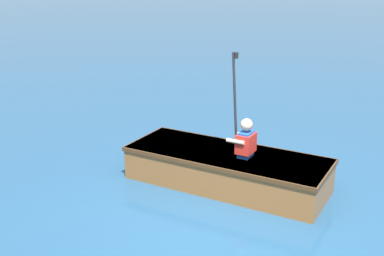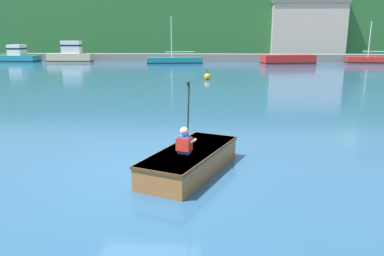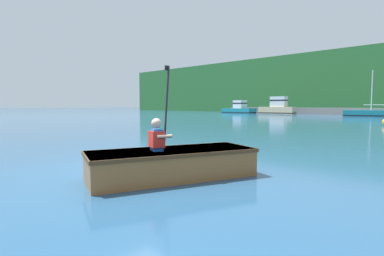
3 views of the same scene
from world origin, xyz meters
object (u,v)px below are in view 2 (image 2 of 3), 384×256
(moored_boat_dock_west_end, at_px, (370,60))
(moored_boat_dock_center_far, at_px, (288,60))
(rowboat_foreground, at_px, (191,159))
(person_paddler, at_px, (185,141))
(moored_boat_dock_west_inner, at_px, (16,56))
(channel_buoy, at_px, (207,76))
(moored_boat_dock_east_inner, at_px, (71,54))
(moored_boat_dock_center_near, at_px, (174,61))

(moored_boat_dock_west_end, distance_m, moored_boat_dock_center_far, 9.81)
(rowboat_foreground, bearing_deg, person_paddler, -111.28)
(moored_boat_dock_west_inner, height_order, channel_buoy, moored_boat_dock_west_inner)
(moored_boat_dock_west_end, xyz_separation_m, channel_buoy, (-17.93, -18.64, -0.13))
(moored_boat_dock_center_far, relative_size, channel_buoy, 8.42)
(moored_boat_dock_west_end, relative_size, moored_boat_dock_center_far, 0.87)
(moored_boat_dock_west_end, relative_size, moored_boat_dock_east_inner, 1.01)
(moored_boat_dock_east_inner, bearing_deg, rowboat_foreground, -64.93)
(moored_boat_dock_west_inner, height_order, moored_boat_dock_center_far, moored_boat_dock_west_inner)
(moored_boat_dock_west_inner, relative_size, moored_boat_dock_east_inner, 1.08)
(moored_boat_dock_center_near, height_order, channel_buoy, moored_boat_dock_center_near)
(moored_boat_dock_east_inner, bearing_deg, moored_boat_dock_center_far, -2.82)
(channel_buoy, bearing_deg, person_paddler, -89.68)
(moored_boat_dock_west_end, bearing_deg, moored_boat_dock_east_inner, -178.61)
(moored_boat_dock_west_inner, xyz_separation_m, moored_boat_dock_center_near, (19.33, -1.82, -0.33))
(moored_boat_dock_center_far, distance_m, rowboat_foreground, 35.73)
(moored_boat_dock_center_near, relative_size, channel_buoy, 8.88)
(rowboat_foreground, bearing_deg, moored_boat_dock_west_end, 64.34)
(moored_boat_dock_center_far, bearing_deg, channel_buoy, -116.74)
(moored_boat_dock_west_inner, bearing_deg, moored_boat_dock_west_end, 0.62)
(moored_boat_dock_west_end, xyz_separation_m, moored_boat_dock_center_far, (-9.58, -2.07, 0.13))
(moored_boat_dock_center_far, distance_m, moored_boat_dock_east_inner, 25.01)
(moored_boat_dock_west_end, relative_size, moored_boat_dock_west_inner, 0.93)
(moored_boat_dock_east_inner, bearing_deg, person_paddler, -65.26)
(channel_buoy, bearing_deg, moored_boat_dock_west_end, 46.11)
(person_paddler, bearing_deg, channel_buoy, 90.32)
(moored_boat_dock_west_inner, height_order, rowboat_foreground, moored_boat_dock_west_inner)
(moored_boat_dock_east_inner, relative_size, rowboat_foreground, 1.70)
(moored_boat_dock_west_end, distance_m, moored_boat_dock_center_near, 22.23)
(moored_boat_dock_center_near, xyz_separation_m, moored_boat_dock_east_inner, (-12.44, 1.42, 0.59))
(moored_boat_dock_center_far, relative_size, rowboat_foreground, 1.97)
(moored_boat_dock_center_far, bearing_deg, moored_boat_dock_west_inner, 177.08)
(moored_boat_dock_center_far, bearing_deg, moored_boat_dock_west_end, 12.20)
(moored_boat_dock_west_end, relative_size, channel_buoy, 7.32)
(moored_boat_dock_west_inner, bearing_deg, channel_buoy, -37.71)
(channel_buoy, bearing_deg, moored_boat_dock_center_far, 63.26)
(moored_boat_dock_east_inner, height_order, rowboat_foreground, moored_boat_dock_east_inner)
(moored_boat_dock_center_near, distance_m, channel_buoy, 16.90)
(moored_boat_dock_west_end, bearing_deg, person_paddler, -115.63)
(moored_boat_dock_west_end, xyz_separation_m, moored_boat_dock_center_near, (-22.12, -2.26, -0.01))
(rowboat_foreground, xyz_separation_m, channel_buoy, (-0.22, 18.23, -0.06))
(moored_boat_dock_east_inner, relative_size, person_paddler, 3.64)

